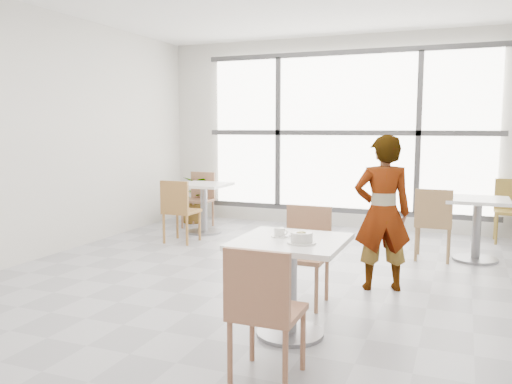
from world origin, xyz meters
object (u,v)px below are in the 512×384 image
at_px(chair_near, 263,305).
at_px(bg_chair_right_near, 433,219).
at_px(chair_far, 305,248).
at_px(bg_table_right, 477,220).
at_px(coffee_cup, 280,233).
at_px(bg_chair_left_near, 179,207).
at_px(bg_chair_right_far, 511,206).
at_px(bg_chair_left_far, 200,195).
at_px(bg_table_left, 204,201).
at_px(main_table, 291,269).
at_px(plant_left, 195,199).
at_px(oatmeal_bowl, 302,237).
at_px(person, 383,213).

xyz_separation_m(chair_near, bg_chair_right_near, (0.80, 3.55, 0.00)).
bearing_deg(chair_far, bg_table_right, 55.94).
bearing_deg(coffee_cup, bg_chair_right_near, 70.13).
xyz_separation_m(bg_chair_left_near, bg_chair_right_far, (4.23, 1.79, 0.00)).
bearing_deg(bg_chair_right_near, coffee_cup, 70.13).
relative_size(chair_far, coffee_cup, 5.47).
bearing_deg(bg_chair_left_far, chair_near, -57.82).
relative_size(bg_table_left, bg_chair_left_far, 0.86).
height_order(main_table, coffee_cup, coffee_cup).
xyz_separation_m(bg_chair_left_far, plant_left, (-0.23, 0.25, -0.11)).
height_order(oatmeal_bowl, bg_chair_left_far, bg_chair_left_far).
height_order(bg_table_left, bg_chair_right_far, bg_chair_right_far).
xyz_separation_m(main_table, person, (0.47, 1.42, 0.24)).
relative_size(bg_table_right, bg_chair_right_far, 0.86).
bearing_deg(bg_table_left, plant_left, 127.47).
bearing_deg(bg_table_right, oatmeal_bowl, -111.88).
relative_size(chair_far, plant_left, 1.11).
relative_size(coffee_cup, bg_chair_left_far, 0.18).
relative_size(bg_chair_left_far, bg_chair_right_near, 1.00).
bearing_deg(bg_chair_right_far, bg_table_left, -166.34).
distance_m(bg_chair_left_near, plant_left, 1.55).
distance_m(main_table, bg_chair_right_near, 2.90).
height_order(main_table, bg_chair_right_far, bg_chair_right_far).
bearing_deg(person, bg_chair_left_near, -40.09).
xyz_separation_m(person, bg_chair_right_far, (1.34, 2.84, -0.26)).
height_order(coffee_cup, bg_table_left, coffee_cup).
bearing_deg(bg_table_left, oatmeal_bowl, -52.74).
bearing_deg(bg_chair_left_near, bg_chair_left_far, -75.54).
relative_size(bg_table_left, bg_table_right, 1.00).
xyz_separation_m(chair_far, oatmeal_bowl, (0.24, -0.90, 0.29)).
distance_m(chair_far, person, 0.90).
distance_m(main_table, coffee_cup, 0.28).
height_order(bg_table_left, bg_chair_left_far, bg_chair_left_far).
relative_size(person, bg_chair_left_near, 1.75).
xyz_separation_m(main_table, bg_table_left, (-2.42, 3.23, -0.04)).
distance_m(bg_chair_left_near, bg_chair_right_near, 3.30).
bearing_deg(chair_far, bg_chair_left_near, 143.86).
bearing_deg(oatmeal_bowl, bg_chair_right_far, 68.80).
bearing_deg(chair_far, bg_table_left, 133.40).
bearing_deg(chair_far, chair_near, -82.89).
bearing_deg(bg_chair_left_far, chair_far, -47.84).
bearing_deg(bg_table_left, bg_table_right, -3.81).
bearing_deg(bg_chair_left_near, plant_left, -69.69).
bearing_deg(person, chair_far, 26.64).
bearing_deg(chair_near, bg_chair_right_near, -102.68).
xyz_separation_m(bg_table_left, plant_left, (-0.53, 0.69, -0.09)).
bearing_deg(bg_table_left, bg_chair_left_far, 124.42).
height_order(chair_near, chair_far, same).
relative_size(bg_chair_right_near, plant_left, 1.11).
xyz_separation_m(main_table, bg_chair_right_far, (1.81, 4.26, -0.02)).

